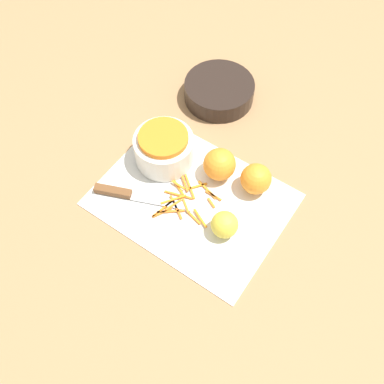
% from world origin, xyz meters
% --- Properties ---
extents(ground_plane, '(4.00, 4.00, 0.00)m').
position_xyz_m(ground_plane, '(0.00, 0.00, 0.00)').
color(ground_plane, '#9E754C').
extents(cutting_board, '(0.44, 0.33, 0.01)m').
position_xyz_m(cutting_board, '(0.00, 0.00, 0.00)').
color(cutting_board, silver).
rests_on(cutting_board, ground_plane).
extents(bowl_speckled, '(0.15, 0.15, 0.09)m').
position_xyz_m(bowl_speckled, '(-0.13, 0.06, 0.05)').
color(bowl_speckled, silver).
rests_on(bowl_speckled, cutting_board).
extents(bowl_dark, '(0.19, 0.19, 0.05)m').
position_xyz_m(bowl_dark, '(-0.13, 0.32, 0.03)').
color(bowl_dark, black).
rests_on(bowl_dark, ground_plane).
extents(knife, '(0.23, 0.11, 0.02)m').
position_xyz_m(knife, '(-0.14, -0.08, 0.01)').
color(knife, brown).
rests_on(knife, cutting_board).
extents(orange_left, '(0.07, 0.07, 0.07)m').
position_xyz_m(orange_left, '(0.11, 0.11, 0.04)').
color(orange_left, orange).
rests_on(orange_left, cutting_board).
extents(orange_right, '(0.08, 0.08, 0.08)m').
position_xyz_m(orange_right, '(0.01, 0.10, 0.05)').
color(orange_right, orange).
rests_on(orange_right, cutting_board).
extents(lemon, '(0.06, 0.06, 0.06)m').
position_xyz_m(lemon, '(0.11, -0.03, 0.04)').
color(lemon, gold).
rests_on(lemon, cutting_board).
extents(peel_pile, '(0.14, 0.15, 0.01)m').
position_xyz_m(peel_pile, '(-0.01, -0.01, 0.01)').
color(peel_pile, orange).
rests_on(peel_pile, cutting_board).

